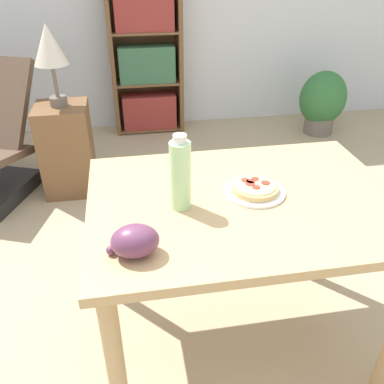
{
  "coord_description": "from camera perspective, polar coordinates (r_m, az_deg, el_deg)",
  "views": [
    {
      "loc": [
        -0.29,
        -1.22,
        1.51
      ],
      "look_at": [
        -0.09,
        -0.08,
        0.81
      ],
      "focal_mm": 38.0,
      "sensor_mm": 36.0,
      "label": 1
    }
  ],
  "objects": [
    {
      "name": "ground_plane",
      "position": [
        1.96,
        2.46,
        -19.17
      ],
      "size": [
        14.0,
        14.0,
        0.0
      ],
      "primitive_type": "plane",
      "color": "tan"
    },
    {
      "name": "dining_table",
      "position": [
        1.51,
        7.1,
        -4.33
      ],
      "size": [
        1.1,
        0.8,
        0.75
      ],
      "color": "tan",
      "rests_on": "ground_plane"
    },
    {
      "name": "pizza_on_plate",
      "position": [
        1.48,
        8.78,
        0.41
      ],
      "size": [
        0.22,
        0.22,
        0.04
      ],
      "color": "white",
      "rests_on": "dining_table"
    },
    {
      "name": "grape_bunch",
      "position": [
        1.17,
        -8.08,
        -6.85
      ],
      "size": [
        0.15,
        0.11,
        0.1
      ],
      "color": "#6B3856",
      "rests_on": "dining_table"
    },
    {
      "name": "drink_bottle",
      "position": [
        1.33,
        -1.65,
        2.47
      ],
      "size": [
        0.07,
        0.07,
        0.26
      ],
      "color": "#B7EAA3",
      "rests_on": "dining_table"
    },
    {
      "name": "bookshelf",
      "position": [
        3.79,
        -6.42,
        17.74
      ],
      "size": [
        0.63,
        0.26,
        1.34
      ],
      "color": "brown",
      "rests_on": "ground_plane"
    },
    {
      "name": "side_table",
      "position": [
        2.94,
        -17.13,
        5.74
      ],
      "size": [
        0.34,
        0.34,
        0.62
      ],
      "color": "brown",
      "rests_on": "ground_plane"
    },
    {
      "name": "table_lamp",
      "position": [
        2.73,
        -19.39,
        18.48
      ],
      "size": [
        0.21,
        0.21,
        0.51
      ],
      "color": "#665B51",
      "rests_on": "side_table"
    },
    {
      "name": "potted_plant_floor",
      "position": [
        3.96,
        17.83,
        11.98
      ],
      "size": [
        0.43,
        0.36,
        0.58
      ],
      "color": "#70665B",
      "rests_on": "ground_plane"
    }
  ]
}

